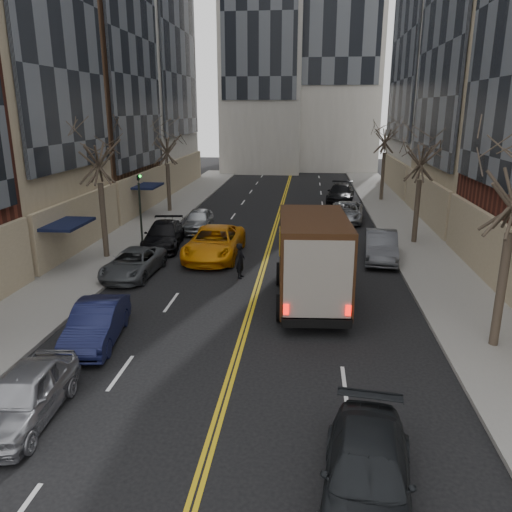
# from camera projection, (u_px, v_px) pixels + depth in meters

# --- Properties ---
(sidewalk_left) EXTENTS (4.00, 66.00, 0.15)m
(sidewalk_left) POSITION_uv_depth(u_px,v_px,m) (144.00, 228.00, 34.41)
(sidewalk_left) COLOR slate
(sidewalk_left) RESTS_ON ground
(sidewalk_right) EXTENTS (4.00, 66.00, 0.15)m
(sidewalk_right) POSITION_uv_depth(u_px,v_px,m) (411.00, 235.00, 32.61)
(sidewalk_right) COLOR slate
(sidewalk_right) RESTS_ON ground
(tree_lf_mid) EXTENTS (3.20, 3.20, 8.91)m
(tree_lf_mid) POSITION_uv_depth(u_px,v_px,m) (96.00, 137.00, 25.87)
(tree_lf_mid) COLOR #382D23
(tree_lf_mid) RESTS_ON sidewalk_left
(tree_lf_far) EXTENTS (3.20, 3.20, 8.12)m
(tree_lf_far) POSITION_uv_depth(u_px,v_px,m) (166.00, 135.00, 38.43)
(tree_lf_far) COLOR #382D23
(tree_lf_far) RESTS_ON sidewalk_left
(tree_rt_mid) EXTENTS (3.20, 3.20, 8.32)m
(tree_rt_mid) POSITION_uv_depth(u_px,v_px,m) (423.00, 142.00, 28.99)
(tree_rt_mid) COLOR #382D23
(tree_rt_mid) RESTS_ON sidewalk_right
(tree_rt_far) EXTENTS (3.20, 3.20, 9.11)m
(tree_rt_far) POSITION_uv_depth(u_px,v_px,m) (386.00, 124.00, 43.13)
(tree_rt_far) COLOR #382D23
(tree_rt_far) RESTS_ON sidewalk_right
(traffic_signal) EXTENTS (0.29, 0.26, 4.70)m
(traffic_signal) POSITION_uv_depth(u_px,v_px,m) (140.00, 203.00, 28.70)
(traffic_signal) COLOR black
(traffic_signal) RESTS_ON sidewalk_left
(ups_truck) EXTENTS (3.25, 7.24, 3.88)m
(ups_truck) POSITION_uv_depth(u_px,v_px,m) (312.00, 259.00, 20.86)
(ups_truck) COLOR black
(ups_truck) RESTS_ON ground
(observer_sedan) EXTENTS (2.44, 4.84, 1.35)m
(observer_sedan) POSITION_uv_depth(u_px,v_px,m) (367.00, 475.00, 10.42)
(observer_sedan) COLOR black
(observer_sedan) RESTS_ON ground
(taxi) EXTENTS (2.89, 6.09, 1.68)m
(taxi) POSITION_uv_depth(u_px,v_px,m) (214.00, 243.00, 27.75)
(taxi) COLOR orange
(taxi) RESTS_ON ground
(pedestrian) EXTENTS (0.49, 0.69, 1.75)m
(pedestrian) POSITION_uv_depth(u_px,v_px,m) (241.00, 261.00, 24.38)
(pedestrian) COLOR black
(pedestrian) RESTS_ON ground
(parked_lf_a) EXTENTS (1.94, 4.31, 1.44)m
(parked_lf_a) POSITION_uv_depth(u_px,v_px,m) (24.00, 396.00, 13.20)
(parked_lf_a) COLOR #A1A2A8
(parked_lf_a) RESTS_ON ground
(parked_lf_b) EXTENTS (2.06, 4.47, 1.42)m
(parked_lf_b) POSITION_uv_depth(u_px,v_px,m) (96.00, 323.00, 17.67)
(parked_lf_b) COLOR #111436
(parked_lf_b) RESTS_ON ground
(parked_lf_c) EXTENTS (2.36, 4.78, 1.30)m
(parked_lf_c) POSITION_uv_depth(u_px,v_px,m) (133.00, 263.00, 24.74)
(parked_lf_c) COLOR #44474A
(parked_lf_c) RESTS_ON ground
(parked_lf_d) EXTENTS (2.74, 5.38, 1.50)m
(parked_lf_d) POSITION_uv_depth(u_px,v_px,m) (164.00, 235.00, 29.81)
(parked_lf_d) COLOR black
(parked_lf_d) RESTS_ON ground
(parked_lf_e) EXTENTS (2.01, 4.47, 1.49)m
(parked_lf_e) POSITION_uv_depth(u_px,v_px,m) (199.00, 220.00, 33.76)
(parked_lf_e) COLOR #979A9E
(parked_lf_e) RESTS_ON ground
(parked_rt_a) EXTENTS (2.13, 4.92, 1.57)m
(parked_rt_a) POSITION_uv_depth(u_px,v_px,m) (381.00, 246.00, 27.31)
(parked_rt_a) COLOR #484A50
(parked_rt_a) RESTS_ON ground
(parked_rt_b) EXTENTS (2.83, 5.24, 1.40)m
(parked_rt_b) POSITION_uv_depth(u_px,v_px,m) (347.00, 212.00, 36.72)
(parked_rt_b) COLOR #9EA1A6
(parked_rt_b) RESTS_ON ground
(parked_rt_c) EXTENTS (2.89, 5.75, 1.60)m
(parked_rt_c) POSITION_uv_depth(u_px,v_px,m) (341.00, 193.00, 44.20)
(parked_rt_c) COLOR black
(parked_rt_c) RESTS_ON ground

